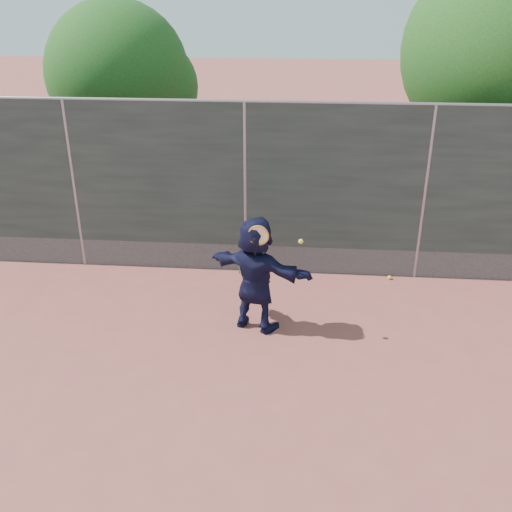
{
  "coord_description": "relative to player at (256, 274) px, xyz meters",
  "views": [
    {
      "loc": [
        0.99,
        -5.72,
        4.58
      ],
      "look_at": [
        0.35,
        1.6,
        1.17
      ],
      "focal_mm": 40.0,
      "sensor_mm": 36.0,
      "label": 1
    }
  ],
  "objects": [
    {
      "name": "fence",
      "position": [
        -0.35,
        1.9,
        0.71
      ],
      "size": [
        20.0,
        0.06,
        3.03
      ],
      "color": "#38423D",
      "rests_on": "ground"
    },
    {
      "name": "swing_action",
      "position": [
        0.11,
        -0.19,
        0.67
      ],
      "size": [
        0.76,
        0.13,
        0.51
      ],
      "color": "orange",
      "rests_on": "ground"
    },
    {
      "name": "ball_ground",
      "position": [
        2.2,
        1.75,
        -0.84
      ],
      "size": [
        0.07,
        0.07,
        0.07
      ],
      "primitive_type": "sphere",
      "color": "yellow",
      "rests_on": "ground"
    },
    {
      "name": "weed_clump",
      "position": [
        -0.06,
        1.78,
        -0.74
      ],
      "size": [
        0.68,
        0.07,
        0.3
      ],
      "color": "#387226",
      "rests_on": "ground"
    },
    {
      "name": "tree_left",
      "position": [
        -3.2,
        4.95,
        2.06
      ],
      "size": [
        3.15,
        3.0,
        4.53
      ],
      "color": "#382314",
      "rests_on": "ground"
    },
    {
      "name": "tree_right",
      "position": [
        4.33,
        4.15,
        2.62
      ],
      "size": [
        3.78,
        3.6,
        5.39
      ],
      "color": "#382314",
      "rests_on": "ground"
    },
    {
      "name": "ground",
      "position": [
        -0.35,
        -1.6,
        -0.88
      ],
      "size": [
        80.0,
        80.0,
        0.0
      ],
      "primitive_type": "plane",
      "color": "#9E4C42",
      "rests_on": "ground"
    },
    {
      "name": "player",
      "position": [
        0.0,
        0.0,
        0.0
      ],
      "size": [
        1.7,
        1.1,
        1.75
      ],
      "primitive_type": "imported",
      "rotation": [
        0.0,
        0.0,
        2.75
      ],
      "color": "black",
      "rests_on": "ground"
    }
  ]
}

